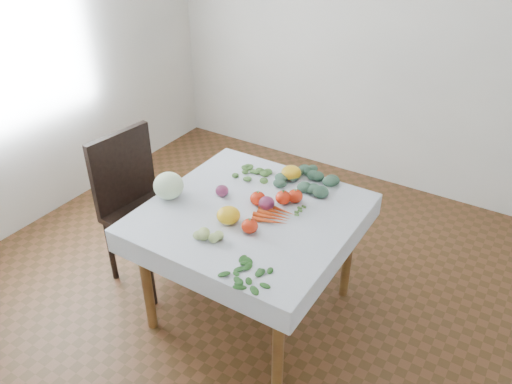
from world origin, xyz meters
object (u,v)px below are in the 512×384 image
at_px(chair, 138,199).
at_px(cabbage, 169,186).
at_px(table, 251,226).
at_px(heirloom_back, 291,173).
at_px(carrot_bunch, 274,215).

height_order(chair, cabbage, chair).
distance_m(table, heirloom_back, 0.46).
bearing_deg(heirloom_back, chair, -149.79).
distance_m(table, cabbage, 0.53).
xyz_separation_m(table, chair, (-0.83, -0.06, -0.07)).
height_order(heirloom_back, carrot_bunch, heirloom_back).
bearing_deg(heirloom_back, table, -92.49).
bearing_deg(cabbage, carrot_bunch, 13.40).
bearing_deg(table, carrot_bunch, 6.77).
height_order(cabbage, heirloom_back, cabbage).
height_order(chair, carrot_bunch, chair).
relative_size(chair, heirloom_back, 8.28).
height_order(cabbage, carrot_bunch, cabbage).
xyz_separation_m(heirloom_back, carrot_bunch, (0.12, -0.41, -0.03)).
bearing_deg(chair, heirloom_back, 30.21).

